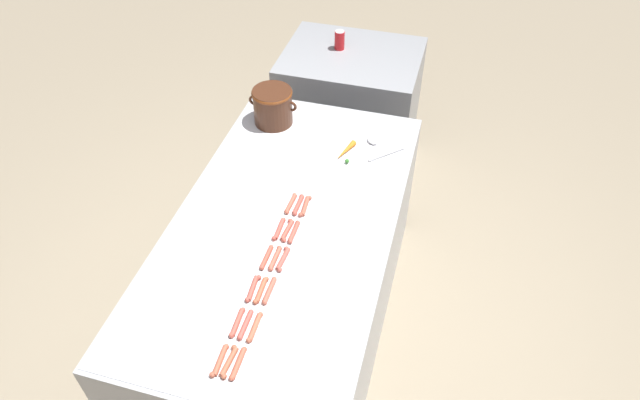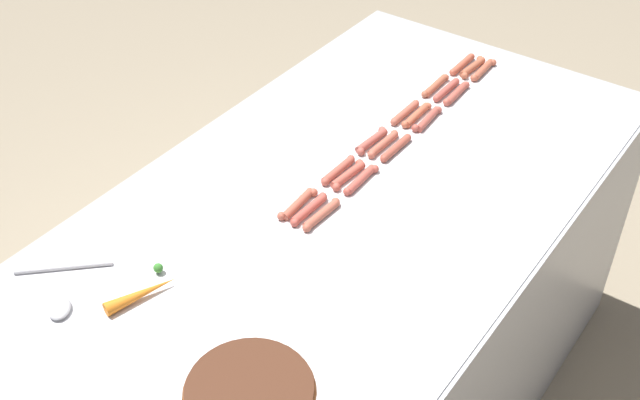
# 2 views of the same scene
# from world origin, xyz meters

# --- Properties ---
(griddle_counter) EXTENTS (1.02, 1.93, 0.90)m
(griddle_counter) POSITION_xyz_m (0.00, 0.00, 0.45)
(griddle_counter) COLOR #ADAFB5
(griddle_counter) RESTS_ON ground_plane
(hot_dog_0) EXTENTS (0.03, 0.14, 0.02)m
(hot_dog_0) POSITION_xyz_m (-0.00, -0.78, 0.91)
(hot_dog_0) COLOR #B75940
(hot_dog_0) RESTS_ON griddle_counter
(hot_dog_1) EXTENTS (0.03, 0.14, 0.02)m
(hot_dog_1) POSITION_xyz_m (0.00, -0.60, 0.91)
(hot_dog_1) COLOR #B45142
(hot_dog_1) RESTS_ON griddle_counter
(hot_dog_2) EXTENTS (0.03, 0.14, 0.02)m
(hot_dog_2) POSITION_xyz_m (0.00, -0.43, 0.91)
(hot_dog_2) COLOR #B35044
(hot_dog_2) RESTS_ON griddle_counter
(hot_dog_3) EXTENTS (0.02, 0.14, 0.02)m
(hot_dog_3) POSITION_xyz_m (0.00, -0.26, 0.91)
(hot_dog_3) COLOR #B04F3D
(hot_dog_3) RESTS_ON griddle_counter
(hot_dog_4) EXTENTS (0.03, 0.14, 0.02)m
(hot_dog_4) POSITION_xyz_m (-0.00, -0.08, 0.91)
(hot_dog_4) COLOR #BE5043
(hot_dog_4) RESTS_ON griddle_counter
(hot_dog_5) EXTENTS (0.03, 0.14, 0.02)m
(hot_dog_5) POSITION_xyz_m (0.00, 0.09, 0.91)
(hot_dog_5) COLOR #B85B46
(hot_dog_5) RESTS_ON griddle_counter
(hot_dog_6) EXTENTS (0.03, 0.14, 0.02)m
(hot_dog_6) POSITION_xyz_m (0.03, -0.77, 0.91)
(hot_dog_6) COLOR #B05B3F
(hot_dog_6) RESTS_ON griddle_counter
(hot_dog_7) EXTENTS (0.02, 0.14, 0.02)m
(hot_dog_7) POSITION_xyz_m (0.04, -0.61, 0.91)
(hot_dog_7) COLOR #B45044
(hot_dog_7) RESTS_ON griddle_counter
(hot_dog_8) EXTENTS (0.03, 0.14, 0.02)m
(hot_dog_8) POSITION_xyz_m (0.04, -0.43, 0.91)
(hot_dog_8) COLOR #BD5C40
(hot_dog_8) RESTS_ON griddle_counter
(hot_dog_9) EXTENTS (0.02, 0.14, 0.02)m
(hot_dog_9) POSITION_xyz_m (0.04, -0.25, 0.91)
(hot_dog_9) COLOR #B55B47
(hot_dog_9) RESTS_ON griddle_counter
(hot_dog_10) EXTENTS (0.03, 0.14, 0.02)m
(hot_dog_10) POSITION_xyz_m (0.04, -0.08, 0.91)
(hot_dog_10) COLOR #B95243
(hot_dog_10) RESTS_ON griddle_counter
(hot_dog_11) EXTENTS (0.03, 0.14, 0.02)m
(hot_dog_11) POSITION_xyz_m (0.04, 0.10, 0.91)
(hot_dog_11) COLOR #BB4F42
(hot_dog_11) RESTS_ON griddle_counter
(hot_dog_12) EXTENTS (0.02, 0.14, 0.02)m
(hot_dog_12) POSITION_xyz_m (0.07, -0.77, 0.91)
(hot_dog_12) COLOR #BD573F
(hot_dog_12) RESTS_ON griddle_counter
(hot_dog_13) EXTENTS (0.03, 0.14, 0.02)m
(hot_dog_13) POSITION_xyz_m (0.07, -0.61, 0.91)
(hot_dog_13) COLOR #B45D42
(hot_dog_13) RESTS_ON griddle_counter
(hot_dog_14) EXTENTS (0.02, 0.14, 0.02)m
(hot_dog_14) POSITION_xyz_m (0.07, -0.42, 0.91)
(hot_dog_14) COLOR #B45A46
(hot_dog_14) RESTS_ON griddle_counter
(hot_dog_15) EXTENTS (0.03, 0.14, 0.02)m
(hot_dog_15) POSITION_xyz_m (0.07, -0.25, 0.91)
(hot_dog_15) COLOR #B05347
(hot_dog_15) RESTS_ON griddle_counter
(hot_dog_16) EXTENTS (0.02, 0.14, 0.02)m
(hot_dog_16) POSITION_xyz_m (0.07, -0.08, 0.91)
(hot_dog_16) COLOR #B45343
(hot_dog_16) RESTS_ON griddle_counter
(hot_dog_17) EXTENTS (0.03, 0.14, 0.02)m
(hot_dog_17) POSITION_xyz_m (0.07, 0.10, 0.91)
(hot_dog_17) COLOR #B55743
(hot_dog_17) RESTS_ON griddle_counter
(serving_spoon) EXTENTS (0.22, 0.21, 0.02)m
(serving_spoon) POSITION_xyz_m (0.31, 0.65, 0.91)
(serving_spoon) COLOR #B7B7BC
(serving_spoon) RESTS_ON griddle_counter
(carrot) EXTENTS (0.09, 0.18, 0.03)m
(carrot) POSITION_xyz_m (0.16, 0.55, 0.91)
(carrot) COLOR orange
(carrot) RESTS_ON griddle_counter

